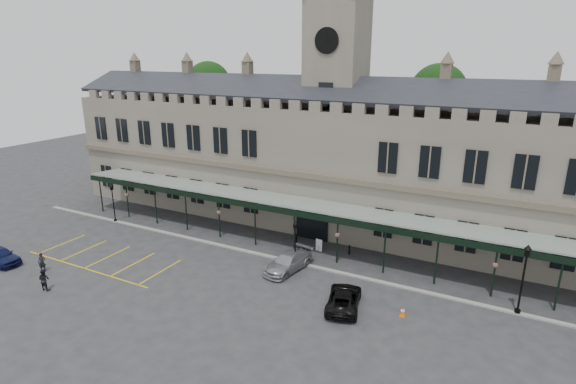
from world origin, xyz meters
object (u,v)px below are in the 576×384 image
at_px(lamp_post_left, 113,200).
at_px(car_taxi, 288,262).
at_px(station_building, 333,162).
at_px(sign_board, 319,245).
at_px(clock_tower, 336,95).
at_px(car_left_a, 0,256).
at_px(person_b, 44,280).
at_px(lamp_post_mid, 295,240).
at_px(car_van, 344,298).
at_px(person_a, 42,262).
at_px(lamp_post_right, 524,274).
at_px(traffic_cone, 403,312).

bearing_deg(lamp_post_left, car_taxi, -3.77).
height_order(station_building, sign_board, station_building).
xyz_separation_m(clock_tower, lamp_post_left, (-20.18, -10.51, -10.65)).
bearing_deg(car_left_a, person_b, -96.13).
bearing_deg(clock_tower, car_taxi, -85.20).
bearing_deg(sign_board, clock_tower, 111.92).
relative_size(clock_tower, car_taxi, 5.05).
height_order(clock_tower, sign_board, clock_tower).
distance_m(lamp_post_left, sign_board, 22.21).
height_order(car_left_a, person_b, person_b).
relative_size(clock_tower, lamp_post_mid, 6.05).
distance_m(lamp_post_mid, car_taxi, 1.88).
xyz_separation_m(clock_tower, car_left_a, (-21.00, -21.98, -12.40)).
xyz_separation_m(station_building, car_van, (7.00, -14.95, -5.82)).
distance_m(lamp_post_mid, person_b, 19.13).
height_order(person_a, person_b, person_b).
height_order(lamp_post_right, car_van, lamp_post_right).
relative_size(lamp_post_left, sign_board, 3.75).
xyz_separation_m(lamp_post_mid, sign_board, (0.44, 3.88, -1.89)).
relative_size(traffic_cone, car_taxi, 0.13).
bearing_deg(car_van, car_left_a, 0.08).
xyz_separation_m(clock_tower, traffic_cone, (10.93, -14.33, -12.80)).
relative_size(lamp_post_mid, car_left_a, 0.98).
bearing_deg(lamp_post_right, lamp_post_left, -179.93).
distance_m(car_van, person_b, 22.12).
height_order(clock_tower, car_left_a, clock_tower).
xyz_separation_m(lamp_post_left, lamp_post_right, (37.93, 0.04, 0.56)).
xyz_separation_m(lamp_post_right, car_taxi, (-16.76, -1.44, -2.31)).
bearing_deg(lamp_post_mid, station_building, 96.56).
bearing_deg(lamp_post_mid, sign_board, 83.49).
distance_m(traffic_cone, car_van, 4.00).
distance_m(lamp_post_right, traffic_cone, 8.31).
bearing_deg(lamp_post_right, lamp_post_mid, -177.46).
xyz_separation_m(sign_board, car_left_a, (-22.72, -14.67, 0.17)).
relative_size(lamp_post_left, car_taxi, 0.84).
bearing_deg(person_a, lamp_post_left, 78.11).
distance_m(sign_board, person_b, 22.01).
distance_m(station_building, lamp_post_right, 20.85).
relative_size(car_left_a, person_a, 2.61).
xyz_separation_m(sign_board, car_taxi, (-0.72, -4.59, 0.17)).
distance_m(lamp_post_right, sign_board, 16.53).
bearing_deg(car_van, station_building, -78.77).
relative_size(clock_tower, car_van, 5.32).
bearing_deg(car_taxi, car_van, -17.46).
relative_size(lamp_post_right, traffic_cone, 8.08).
bearing_deg(traffic_cone, lamp_post_mid, 161.99).
bearing_deg(traffic_cone, station_building, 127.49).
xyz_separation_m(station_building, lamp_post_right, (17.76, -10.38, -3.44)).
bearing_deg(lamp_post_mid, lamp_post_left, 178.17).
height_order(clock_tower, car_van, clock_tower).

